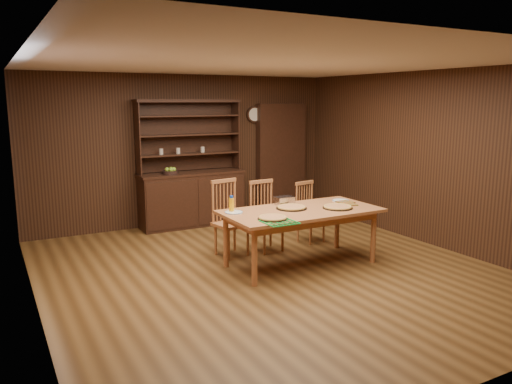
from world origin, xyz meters
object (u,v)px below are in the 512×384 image
dining_table (301,215)px  juice_bottle (232,205)px  chair_right (308,210)px  china_hutch (191,192)px  chair_center (265,213)px  chair_left (228,215)px

dining_table → juice_bottle: size_ratio=9.59×
chair_right → juice_bottle: (-1.60, -0.61, 0.36)m
china_hutch → juice_bottle: china_hutch is taller
dining_table → chair_right: (0.74, 0.91, -0.19)m
chair_center → juice_bottle: 1.01m
china_hutch → chair_left: 1.83m
chair_center → chair_left: bearing=170.4°
chair_left → dining_table: bearing=-64.5°
dining_table → juice_bottle: juice_bottle is taller
chair_left → chair_center: bearing=-14.9°
china_hutch → juice_bottle: bearing=-99.2°
juice_bottle → dining_table: bearing=-19.0°
chair_right → juice_bottle: 1.75m
dining_table → chair_center: chair_center is taller
dining_table → chair_left: (-0.64, 0.88, -0.11)m
china_hutch → chair_left: size_ratio=2.04×
chair_right → juice_bottle: juice_bottle is taller
chair_left → chair_right: chair_left is taller
dining_table → chair_left: chair_left is taller
chair_right → chair_center: bearing=174.4°
china_hutch → chair_center: (0.40, -1.87, -0.06)m
chair_center → dining_table: bearing=-90.1°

